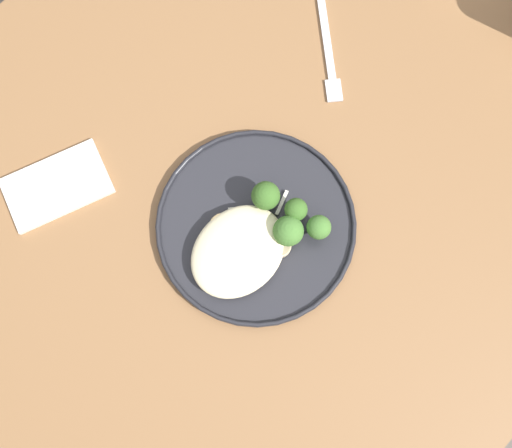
# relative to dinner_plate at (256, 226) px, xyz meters

# --- Properties ---
(ground) EXTENTS (6.00, 6.00, 0.00)m
(ground) POSITION_rel_dinner_plate_xyz_m (-0.03, -0.05, -0.75)
(ground) COLOR #665B51
(wooden_dining_table) EXTENTS (1.40, 1.00, 0.74)m
(wooden_dining_table) POSITION_rel_dinner_plate_xyz_m (-0.03, -0.05, -0.09)
(wooden_dining_table) COLOR brown
(wooden_dining_table) RESTS_ON ground
(dinner_plate) EXTENTS (0.29, 0.29, 0.02)m
(dinner_plate) POSITION_rel_dinner_plate_xyz_m (0.00, 0.00, 0.00)
(dinner_plate) COLOR #232328
(dinner_plate) RESTS_ON wooden_dining_table
(noodle_bed) EXTENTS (0.15, 0.12, 0.03)m
(noodle_bed) POSITION_rel_dinner_plate_xyz_m (0.05, 0.01, 0.02)
(noodle_bed) COLOR beige
(noodle_bed) RESTS_ON dinner_plate
(seared_scallop_center_golden) EXTENTS (0.02, 0.02, 0.01)m
(seared_scallop_center_golden) POSITION_rel_dinner_plate_xyz_m (0.05, 0.01, 0.01)
(seared_scallop_center_golden) COLOR #DBB77A
(seared_scallop_center_golden) RESTS_ON dinner_plate
(seared_scallop_tiny_bay) EXTENTS (0.03, 0.03, 0.02)m
(seared_scallop_tiny_bay) POSITION_rel_dinner_plate_xyz_m (0.02, 0.04, 0.01)
(seared_scallop_tiny_bay) COLOR #E5C689
(seared_scallop_tiny_bay) RESTS_ON dinner_plate
(seared_scallop_on_noodles) EXTENTS (0.03, 0.03, 0.02)m
(seared_scallop_on_noodles) POSITION_rel_dinner_plate_xyz_m (-0.00, 0.05, 0.01)
(seared_scallop_on_noodles) COLOR beige
(seared_scallop_on_noodles) RESTS_ON dinner_plate
(seared_scallop_large_seared) EXTENTS (0.03, 0.03, 0.02)m
(seared_scallop_large_seared) POSITION_rel_dinner_plate_xyz_m (0.03, -0.01, 0.01)
(seared_scallop_large_seared) COLOR #E5C689
(seared_scallop_large_seared) RESTS_ON dinner_plate
(seared_scallop_left_edge) EXTENTS (0.03, 0.03, 0.02)m
(seared_scallop_left_edge) POSITION_rel_dinner_plate_xyz_m (0.04, -0.03, 0.01)
(seared_scallop_left_edge) COLOR #DBB77A
(seared_scallop_left_edge) RESTS_ON dinner_plate
(seared_scallop_tilted_round) EXTENTS (0.03, 0.03, 0.01)m
(seared_scallop_tilted_round) POSITION_rel_dinner_plate_xyz_m (0.07, 0.02, 0.01)
(seared_scallop_tilted_round) COLOR #DBB77A
(seared_scallop_tilted_round) RESTS_ON dinner_plate
(broccoli_floret_left_leaning) EXTENTS (0.04, 0.04, 0.06)m
(broccoli_floret_left_leaning) POSITION_rel_dinner_plate_xyz_m (-0.03, -0.01, 0.04)
(broccoli_floret_left_leaning) COLOR #7A994C
(broccoli_floret_left_leaning) RESTS_ON dinner_plate
(broccoli_floret_small_sprig) EXTENTS (0.03, 0.03, 0.05)m
(broccoli_floret_small_sprig) POSITION_rel_dinner_plate_xyz_m (-0.05, 0.03, 0.04)
(broccoli_floret_small_sprig) COLOR #7A994C
(broccoli_floret_small_sprig) RESTS_ON dinner_plate
(broccoli_floret_right_tilted) EXTENTS (0.03, 0.03, 0.05)m
(broccoli_floret_right_tilted) POSITION_rel_dinner_plate_xyz_m (-0.05, 0.07, 0.03)
(broccoli_floret_right_tilted) COLOR #89A356
(broccoli_floret_right_tilted) RESTS_ON dinner_plate
(broccoli_floret_center_pile) EXTENTS (0.04, 0.04, 0.05)m
(broccoli_floret_center_pile) POSITION_rel_dinner_plate_xyz_m (-0.02, 0.04, 0.03)
(broccoli_floret_center_pile) COLOR #89A356
(broccoli_floret_center_pile) RESTS_ON dinner_plate
(onion_sliver_long_sliver) EXTENTS (0.04, 0.03, 0.00)m
(onion_sliver_long_sliver) POSITION_rel_dinner_plate_xyz_m (-0.01, -0.01, 0.01)
(onion_sliver_long_sliver) COLOR silver
(onion_sliver_long_sliver) RESTS_ON dinner_plate
(onion_sliver_short_strip) EXTENTS (0.04, 0.04, 0.00)m
(onion_sliver_short_strip) POSITION_rel_dinner_plate_xyz_m (-0.01, -0.03, 0.01)
(onion_sliver_short_strip) COLOR silver
(onion_sliver_short_strip) RESTS_ON dinner_plate
(onion_sliver_pale_crescent) EXTENTS (0.04, 0.02, 0.00)m
(onion_sliver_pale_crescent) POSITION_rel_dinner_plate_xyz_m (-0.05, 0.00, 0.01)
(onion_sliver_pale_crescent) COLOR silver
(onion_sliver_pale_crescent) RESTS_ON dinner_plate
(dinner_fork) EXTENTS (0.13, 0.15, 0.00)m
(dinner_fork) POSITION_rel_dinner_plate_xyz_m (-0.28, -0.11, -0.01)
(dinner_fork) COLOR silver
(dinner_fork) RESTS_ON wooden_dining_table
(folded_napkin) EXTENTS (0.17, 0.14, 0.01)m
(folded_napkin) POSITION_rel_dinner_plate_xyz_m (0.16, -0.25, -0.00)
(folded_napkin) COLOR silver
(folded_napkin) RESTS_ON wooden_dining_table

